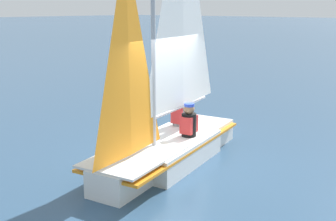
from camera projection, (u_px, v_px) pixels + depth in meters
name	position (u px, v px, depth m)	size (l,w,h in m)	color
ground_plane	(168.00, 162.00, 8.52)	(260.00, 260.00, 0.00)	#2D4C6B
sailboat_main	(169.00, 121.00, 8.35)	(4.38, 2.05, 5.61)	white
sailor_helm	(189.00, 129.00, 8.62)	(0.38, 0.35, 1.16)	black
sailor_crew	(179.00, 119.00, 9.40)	(0.38, 0.35, 1.16)	black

